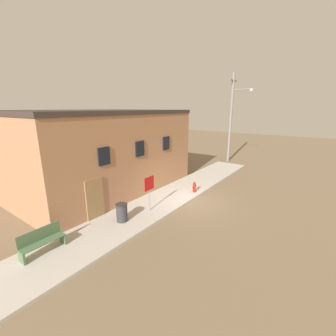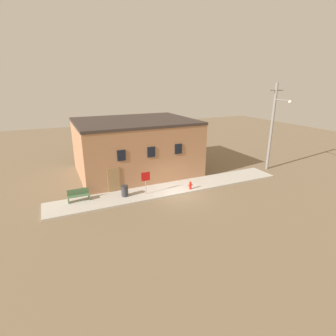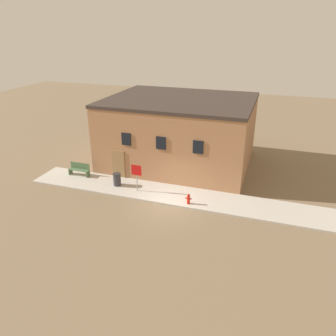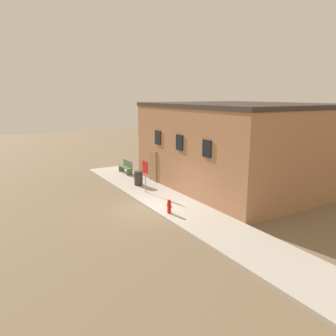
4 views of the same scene
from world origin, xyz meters
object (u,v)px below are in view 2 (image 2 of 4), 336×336
object	(u,v)px
stop_sign	(146,179)
bench	(78,195)
utility_pole	(273,125)
fire_hydrant	(190,185)
trash_bin	(125,191)

from	to	relation	value
stop_sign	bench	xyz separation A→B (m)	(-5.17, 0.98, -0.87)
bench	utility_pole	size ratio (longest dim) A/B	0.18
fire_hydrant	utility_pole	world-z (taller)	utility_pole
stop_sign	bench	bearing A→B (deg)	169.26
stop_sign	bench	size ratio (longest dim) A/B	1.18
bench	utility_pole	bearing A→B (deg)	0.24
bench	trash_bin	distance (m)	3.54
bench	trash_bin	world-z (taller)	bench
fire_hydrant	trash_bin	size ratio (longest dim) A/B	0.79
fire_hydrant	trash_bin	bearing A→B (deg)	170.31
bench	utility_pole	world-z (taller)	utility_pole
stop_sign	trash_bin	size ratio (longest dim) A/B	2.13
fire_hydrant	bench	bearing A→B (deg)	169.98
fire_hydrant	stop_sign	xyz separation A→B (m)	(-3.81, 0.61, 0.98)
fire_hydrant	stop_sign	distance (m)	3.98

